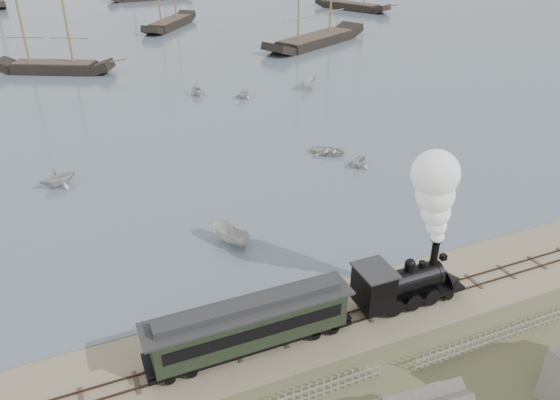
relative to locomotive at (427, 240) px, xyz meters
name	(u,v)px	position (x,y,z in m)	size (l,w,h in m)	color
ground	(284,315)	(-9.17, 2.00, -4.80)	(600.00, 600.00, 0.00)	gray
rail_track	(297,334)	(-9.17, 0.00, -4.76)	(120.00, 1.80, 0.16)	#38281E
picket_fence_east	(514,336)	(3.33, -5.50, -4.80)	(15.00, 0.10, 1.20)	gray
locomotive	(427,240)	(0.00, 0.00, 0.00)	(8.38, 3.13, 10.44)	black
passenger_coach	(250,324)	(-12.25, 0.00, -2.83)	(12.76, 2.46, 3.10)	black
beached_dinghy	(195,322)	(-14.87, 3.18, -4.38)	(4.02, 2.87, 0.83)	beige
rowboat_1	(58,177)	(-21.56, 27.72, -3.82)	(3.48, 3.00, 1.83)	beige
rowboat_2	(230,235)	(-9.70, 11.58, -3.98)	(3.96, 1.49, 1.53)	beige
rowboat_3	(329,151)	(5.74, 24.23, -4.36)	(3.69, 2.63, 0.76)	beige
rowboat_4	(359,160)	(7.19, 20.24, -4.06)	(2.60, 2.24, 1.37)	beige
rowboat_5	(308,84)	(14.20, 46.84, -4.02)	(3.74, 1.41, 1.44)	beige
rowboat_7	(196,89)	(-1.78, 50.20, -3.90)	(3.18, 2.75, 1.68)	beige
rowboat_8	(244,93)	(3.92, 46.32, -4.04)	(2.66, 2.30, 1.40)	beige
schooner_2	(43,8)	(-19.55, 70.52, 5.26)	(18.64, 4.30, 20.00)	black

